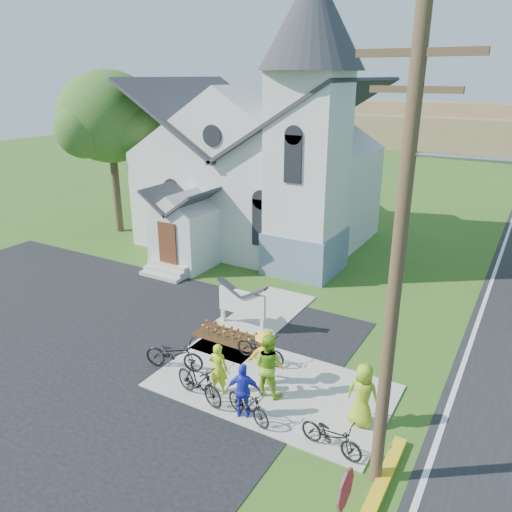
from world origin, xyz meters
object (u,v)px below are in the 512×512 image
Objects in this scene: stop_sign at (343,503)px; bike_1 at (199,382)px; cyclist_1 at (268,365)px; bike_3 at (248,404)px; cyclist_4 at (363,395)px; bike_2 at (260,348)px; cyclist_2 at (243,391)px; bike_0 at (174,354)px; utility_pole at (401,262)px; cyclist_0 at (218,368)px; cyclist_3 at (265,357)px; church_sign at (242,303)px; bike_4 at (331,435)px.

stop_sign is 1.30× the size of bike_1.
cyclist_1 is 1.38m from bike_3.
bike_2 is at bearing -15.64° from cyclist_4.
bike_1 is 1.51m from cyclist_2.
bike_0 is 1.22× the size of bike_3.
cyclist_0 is (-5.07, 0.94, -4.56)m from utility_pole.
bike_1 is (-5.36, 0.37, -4.78)m from utility_pole.
bike_0 is 1.22× the size of cyclist_2.
cyclist_2 reaches higher than bike_2.
cyclist_2 is 1.71m from cyclist_3.
cyclist_0 is at bearing 169.52° from utility_pole.
stop_sign is at bearing -135.65° from bike_2.
church_sign is 5.11m from cyclist_2.
bike_4 is at bearing -123.76° from bike_2.
utility_pole is at bearing -93.71° from bike_4.
stop_sign is at bearing -48.12° from church_sign.
cyclist_3 reaches higher than bike_2.
church_sign is 1.38× the size of cyclist_0.
cyclist_0 is 0.99× the size of cyclist_2.
church_sign is 1.28× the size of bike_4.
cyclist_0 is at bearing 144.70° from stop_sign.
cyclist_0 is at bearing 13.76° from cyclist_4.
cyclist_4 reaches higher than bike_0.
cyclist_3 is at bearing -22.10° from bike_1.
utility_pole is 8.59m from bike_0.
stop_sign is 4.56m from cyclist_4.
bike_3 is 3.04m from cyclist_4.
bike_2 is at bearing 130.67° from stop_sign.
cyclist_1 is 1.12× the size of bike_4.
cyclist_1 is at bearing 72.13° from bike_4.
cyclist_4 is at bearing -28.65° from church_sign.
cyclist_0 is 1.44m from cyclist_1.
cyclist_0 is 1.00× the size of bike_3.
bike_0 is 5.77m from bike_4.
cyclist_2 is at bearing 84.59° from cyclist_1.
bike_2 is (-4.84, 3.01, -4.88)m from utility_pole.
bike_1 is 4.07m from bike_4.
utility_pole is 6.11m from bike_3.
utility_pole is 6.88m from cyclist_0.
bike_0 is 2.76m from bike_2.
cyclist_0 reaches higher than bike_0.
stop_sign is 5.07m from cyclist_2.
bike_0 is at bearing -37.72° from cyclist_2.
stop_sign is at bearing 122.93° from cyclist_3.
cyclist_1 is at bearing -38.29° from bike_1.
cyclist_2 is at bearing -156.08° from bike_2.
cyclist_3 reaches higher than church_sign.
cyclist_0 is at bearing 177.41° from bike_2.
bike_1 is (1.62, -0.90, 0.06)m from bike_0.
cyclist_0 is at bearing 41.56° from cyclist_3.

